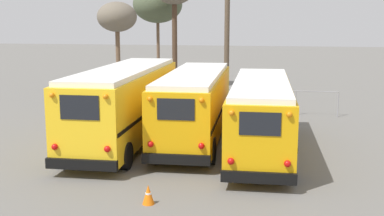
{
  "coord_description": "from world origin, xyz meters",
  "views": [
    {
      "loc": [
        3.59,
        -20.25,
        5.37
      ],
      "look_at": [
        0.0,
        -0.18,
        1.61
      ],
      "focal_mm": 45.0,
      "sensor_mm": 36.0,
      "label": 1
    }
  ],
  "objects_px": {
    "utility_pole": "(227,35)",
    "bare_tree_1": "(117,18)",
    "school_bus_1": "(195,103)",
    "bare_tree_2": "(158,5)",
    "school_bus_0": "(126,102)",
    "school_bus_2": "(261,113)",
    "traffic_cone": "(148,194)"
  },
  "relations": [
    {
      "from": "school_bus_0",
      "to": "traffic_cone",
      "type": "relative_size",
      "value": 18.18
    },
    {
      "from": "traffic_cone",
      "to": "bare_tree_1",
      "type": "bearing_deg",
      "value": 110.87
    },
    {
      "from": "school_bus_1",
      "to": "traffic_cone",
      "type": "distance_m",
      "value": 7.9
    },
    {
      "from": "school_bus_1",
      "to": "bare_tree_2",
      "type": "relative_size",
      "value": 1.22
    },
    {
      "from": "school_bus_2",
      "to": "utility_pole",
      "type": "xyz_separation_m",
      "value": [
        -2.8,
        13.04,
        2.76
      ]
    },
    {
      "from": "bare_tree_1",
      "to": "school_bus_1",
      "type": "bearing_deg",
      "value": -58.42
    },
    {
      "from": "school_bus_0",
      "to": "bare_tree_2",
      "type": "relative_size",
      "value": 1.32
    },
    {
      "from": "school_bus_2",
      "to": "traffic_cone",
      "type": "height_order",
      "value": "school_bus_2"
    },
    {
      "from": "utility_pole",
      "to": "bare_tree_1",
      "type": "height_order",
      "value": "utility_pole"
    },
    {
      "from": "utility_pole",
      "to": "traffic_cone",
      "type": "bearing_deg",
      "value": -90.64
    },
    {
      "from": "school_bus_1",
      "to": "school_bus_2",
      "type": "xyz_separation_m",
      "value": [
        2.97,
        -1.44,
        -0.08
      ]
    },
    {
      "from": "school_bus_0",
      "to": "school_bus_1",
      "type": "bearing_deg",
      "value": 14.13
    },
    {
      "from": "utility_pole",
      "to": "bare_tree_1",
      "type": "bearing_deg",
      "value": 170.97
    },
    {
      "from": "bare_tree_1",
      "to": "bare_tree_2",
      "type": "height_order",
      "value": "bare_tree_2"
    },
    {
      "from": "bare_tree_1",
      "to": "utility_pole",
      "type": "bearing_deg",
      "value": -9.03
    },
    {
      "from": "school_bus_2",
      "to": "utility_pole",
      "type": "distance_m",
      "value": 13.62
    },
    {
      "from": "school_bus_0",
      "to": "traffic_cone",
      "type": "bearing_deg",
      "value": -67.38
    },
    {
      "from": "bare_tree_1",
      "to": "traffic_cone",
      "type": "distance_m",
      "value": 22.71
    },
    {
      "from": "school_bus_0",
      "to": "utility_pole",
      "type": "bearing_deg",
      "value": 75.72
    },
    {
      "from": "school_bus_0",
      "to": "utility_pole",
      "type": "distance_m",
      "value": 13.0
    },
    {
      "from": "school_bus_2",
      "to": "utility_pole",
      "type": "height_order",
      "value": "utility_pole"
    },
    {
      "from": "school_bus_2",
      "to": "traffic_cone",
      "type": "xyz_separation_m",
      "value": [
        -3.02,
        -6.33,
        -1.32
      ]
    },
    {
      "from": "school_bus_1",
      "to": "school_bus_2",
      "type": "distance_m",
      "value": 3.3
    },
    {
      "from": "bare_tree_1",
      "to": "traffic_cone",
      "type": "height_order",
      "value": "bare_tree_1"
    },
    {
      "from": "utility_pole",
      "to": "school_bus_1",
      "type": "bearing_deg",
      "value": -90.84
    },
    {
      "from": "school_bus_2",
      "to": "utility_pole",
      "type": "bearing_deg",
      "value": 102.13
    },
    {
      "from": "school_bus_0",
      "to": "school_bus_2",
      "type": "xyz_separation_m",
      "value": [
        5.95,
        -0.69,
        -0.19
      ]
    },
    {
      "from": "bare_tree_2",
      "to": "school_bus_0",
      "type": "bearing_deg",
      "value": -80.03
    },
    {
      "from": "school_bus_0",
      "to": "school_bus_2",
      "type": "distance_m",
      "value": 5.99
    },
    {
      "from": "school_bus_0",
      "to": "bare_tree_2",
      "type": "xyz_separation_m",
      "value": [
        -3.48,
        19.79,
        4.79
      ]
    },
    {
      "from": "school_bus_2",
      "to": "school_bus_1",
      "type": "bearing_deg",
      "value": 154.12
    },
    {
      "from": "bare_tree_2",
      "to": "traffic_cone",
      "type": "height_order",
      "value": "bare_tree_2"
    }
  ]
}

